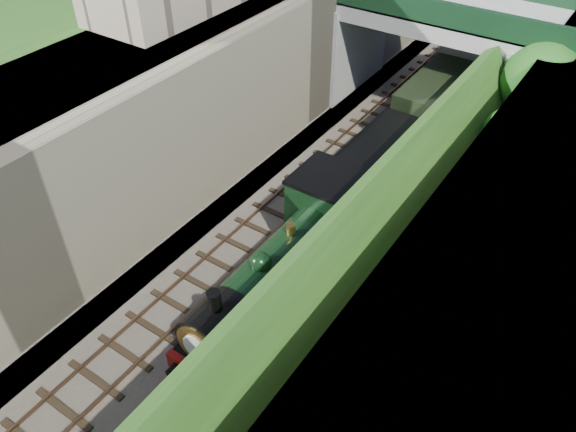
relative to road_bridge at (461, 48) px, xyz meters
The scene contains 12 objects.
ground 24.36m from the road_bridge, 92.25° to the right, with size 160.00×160.00×0.00m, color #1E4714.
trackbed 5.72m from the road_bridge, 103.28° to the right, with size 10.00×90.00×0.20m, color #473F38.
retaining_wall 7.61m from the road_bridge, 148.17° to the right, with size 1.00×90.00×7.00m, color #756B56.
street_plateau_left 10.73m from the road_bridge, 158.09° to the right, with size 6.00×90.00×7.00m, color #262628.
embankment_slope 5.40m from the road_bridge, 40.65° to the right, with size 4.66×90.00×6.40m.
track_left 6.27m from the road_bridge, 126.35° to the right, with size 2.50×90.00×0.20m.
track_right 5.54m from the road_bridge, 86.34° to the right, with size 2.50×90.00×0.20m.
road_bridge is the anchor object (origin of this frame).
tree 5.93m from the road_bridge, 32.60° to the right, with size 3.60×3.80×6.60m.
locomotive 16.81m from the road_bridge, 89.12° to the right, with size 3.10×10.23×3.83m.
tender 9.62m from the road_bridge, 88.42° to the right, with size 2.70×6.00×3.05m.
coach_front 3.88m from the road_bridge, 85.57° to the left, with size 2.90×18.00×3.70m.
Camera 1 is at (9.26, -4.61, 16.29)m, focal length 35.00 mm.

